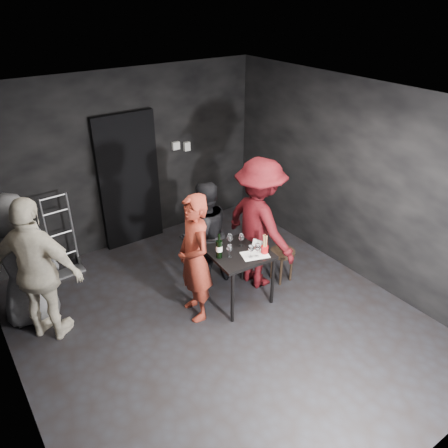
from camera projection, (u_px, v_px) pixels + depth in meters
floor at (219, 322)px, 5.44m from camera, size 4.50×5.00×0.02m
ceiling at (218, 105)px, 4.14m from camera, size 4.50×5.00×0.02m
wall_back at (125, 162)px, 6.58m from camera, size 4.50×0.04×2.70m
wall_front at (424, 375)px, 3.00m from camera, size 4.50×0.04×2.70m
wall_right at (355, 182)px, 5.92m from camera, size 0.04×5.00×2.70m
doorway at (129, 181)px, 6.69m from camera, size 0.95×0.10×2.10m
wallbox_upper at (176, 146)px, 6.93m from camera, size 0.12×0.06×0.12m
wallbox_lower at (187, 146)px, 7.05m from camera, size 0.10×0.06×0.14m
hand_truck at (66, 257)px, 6.34m from camera, size 0.40×0.34×1.19m
tasting_table at (238, 258)px, 5.54m from camera, size 0.72×0.72×0.75m
stool at (282, 257)px, 6.06m from camera, size 0.35×0.35×0.47m
server_red at (194, 253)px, 5.17m from camera, size 0.53×0.72×1.83m
woman_black at (205, 234)px, 5.86m from camera, size 0.74×0.41×1.51m
man_maroon at (260, 211)px, 5.68m from camera, size 0.76×1.48×2.23m
bystander_cream at (36, 258)px, 4.76m from camera, size 1.30×1.34×2.15m
bystander_grey at (19, 254)px, 5.07m from camera, size 0.96×0.56×1.91m
tasting_mat at (255, 255)px, 5.42m from camera, size 0.38×0.31×0.00m
wine_glass_a at (230, 250)px, 5.34m from camera, size 0.08×0.08×0.19m
wine_glass_b at (220, 245)px, 5.45m from camera, size 0.07×0.07×0.18m
wine_glass_c at (230, 240)px, 5.54m from camera, size 0.09×0.09×0.20m
wine_glass_d at (251, 251)px, 5.33m from camera, size 0.09×0.09×0.18m
wine_glass_e at (257, 250)px, 5.34m from camera, size 0.08×0.08×0.20m
wine_glass_f at (241, 240)px, 5.56m from camera, size 0.09×0.09×0.19m
wine_bottle at (219, 249)px, 5.32m from camera, size 0.08×0.08×0.32m
breadstick_cup at (265, 244)px, 5.40m from camera, size 0.09×0.09×0.28m
reserved_card at (257, 243)px, 5.57m from camera, size 0.11×0.14×0.09m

